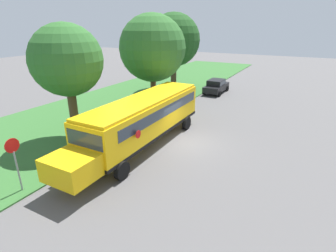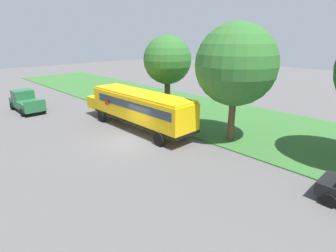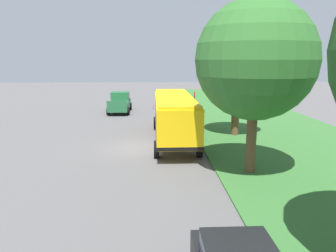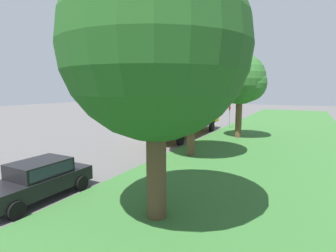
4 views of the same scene
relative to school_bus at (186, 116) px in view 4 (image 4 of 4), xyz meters
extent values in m
plane|color=#565454|center=(2.30, 1.73, -1.92)|extent=(120.00, 120.00, 0.00)
cube|color=#33662D|center=(-7.70, 1.73, -1.88)|extent=(12.00, 80.00, 0.08)
cube|color=yellow|center=(0.00, 0.29, -0.02)|extent=(2.50, 10.50, 2.20)
cube|color=yellow|center=(0.00, -5.91, -0.57)|extent=(2.20, 1.90, 1.10)
cube|color=yellow|center=(0.00, 0.29, 1.16)|extent=(2.35, 10.29, 0.16)
cube|color=black|center=(0.00, 0.29, -1.00)|extent=(2.54, 10.54, 0.20)
cube|color=#2D3842|center=(0.00, 0.59, 0.44)|extent=(2.53, 9.24, 0.64)
cube|color=#2D3842|center=(0.00, -4.91, 0.44)|extent=(2.25, 0.12, 0.80)
cylinder|color=red|center=(1.43, -2.60, 0.13)|extent=(0.03, 0.44, 0.44)
cylinder|color=black|center=(1.25, -3.91, -1.42)|extent=(0.30, 1.00, 1.00)
cylinder|color=black|center=(-1.25, -3.91, -1.42)|extent=(0.30, 1.00, 1.00)
cylinder|color=black|center=(1.25, 3.96, -1.42)|extent=(0.30, 1.00, 1.00)
cylinder|color=black|center=(-1.25, 3.96, -1.42)|extent=(0.30, 1.00, 1.00)
cube|color=black|center=(-0.50, 16.12, -1.28)|extent=(1.80, 4.40, 0.64)
cube|color=black|center=(-0.50, 15.97, -0.66)|extent=(1.60, 2.20, 0.60)
cube|color=#2D3842|center=(-0.50, 15.97, -0.64)|extent=(1.62, 2.02, 0.45)
cylinder|color=black|center=(-1.40, 17.62, -1.60)|extent=(0.22, 0.64, 0.64)
cylinder|color=black|center=(-1.40, 14.62, -1.60)|extent=(0.22, 0.64, 0.64)
cylinder|color=black|center=(0.40, 14.62, -1.60)|extent=(0.22, 0.64, 0.64)
cube|color=#236038|center=(5.00, -12.54, -1.12)|extent=(2.00, 5.40, 0.80)
cube|color=#236038|center=(5.00, -13.49, -0.27)|extent=(1.90, 1.70, 0.90)
cube|color=#2D3842|center=(5.00, -13.49, -0.24)|extent=(1.94, 1.53, 0.63)
cube|color=#236038|center=(5.00, -9.92, -0.54)|extent=(2.00, 0.16, 0.36)
cylinder|color=black|center=(6.00, -14.30, -1.52)|extent=(0.28, 0.80, 0.80)
cylinder|color=black|center=(4.00, -14.30, -1.52)|extent=(0.28, 0.80, 0.80)
cylinder|color=black|center=(6.00, -10.79, -1.52)|extent=(0.28, 0.80, 0.80)
cylinder|color=black|center=(4.00, -10.79, -1.52)|extent=(0.28, 0.80, 0.80)
cylinder|color=brown|center=(-4.63, -1.35, -0.09)|extent=(0.57, 0.57, 3.68)
sphere|color=#2D6628|center=(-4.63, -1.35, 3.45)|extent=(4.51, 4.51, 4.51)
sphere|color=#2D6628|center=(-5.37, -1.27, 3.06)|extent=(3.24, 3.24, 3.24)
cylinder|color=brown|center=(-3.38, 6.82, -0.20)|extent=(0.50, 0.50, 3.44)
sphere|color=#2D6628|center=(-3.38, 6.82, 3.65)|extent=(5.69, 5.69, 5.69)
sphere|color=#2D6628|center=(-3.02, 7.06, 3.56)|extent=(3.19, 3.19, 3.19)
cylinder|color=#4C3826|center=(-5.69, 15.29, -0.15)|extent=(0.68, 0.68, 3.54)
sphere|color=#1E4C1C|center=(-5.69, 15.29, 3.89)|extent=(6.06, 6.06, 6.06)
sphere|color=#1E4C1C|center=(-5.98, 15.42, 3.80)|extent=(4.02, 4.02, 4.02)
cylinder|color=gray|center=(-2.30, -7.01, -0.87)|extent=(0.08, 0.08, 2.10)
cylinder|color=red|center=(-2.30, -7.01, 0.48)|extent=(0.03, 0.68, 0.68)
camera|label=1|loc=(8.82, -12.99, 5.48)|focal=28.00mm
camera|label=2|loc=(12.80, 16.88, 5.48)|focal=28.00mm
camera|label=3|loc=(1.39, 22.19, 3.70)|focal=35.00mm
camera|label=4|loc=(-10.07, 22.72, 2.56)|focal=28.00mm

